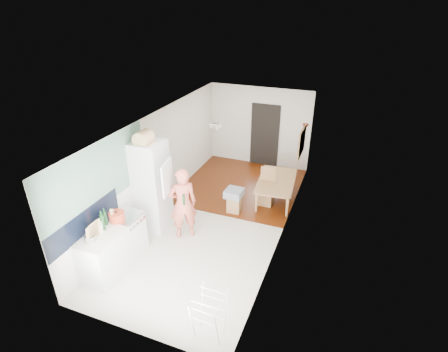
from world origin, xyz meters
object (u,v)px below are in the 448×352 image
Objects in this scene: person at (183,198)px; stool at (234,204)px; dining_table at (277,191)px; drying_rack at (209,317)px; dining_chair at (266,187)px.

person is 4.73× the size of stool.
dining_table is 4.55m from drying_rack.
stool is (-0.87, -0.95, -0.04)m from dining_table.
person is 2.06× the size of dining_chair.
dining_chair is at bearing 46.40° from stool.
stool is at bearing 105.47° from drying_rack.
dining_chair reaches higher than dining_table.
drying_rack is (0.24, -4.26, -0.06)m from dining_chair.
dining_table is 1.28m from stool.
person is 1.40× the size of dining_table.
dining_chair is at bearing 95.14° from drying_rack.
dining_chair reaches higher than stool.
dining_chair reaches higher than drying_rack.
dining_chair is (-0.24, -0.29, 0.23)m from dining_table.
person is at bearing -124.05° from dining_chair.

